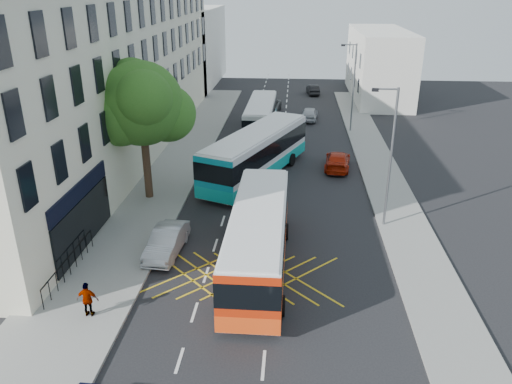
% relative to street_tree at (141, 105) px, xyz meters
% --- Properties ---
extents(ground, '(120.00, 120.00, 0.00)m').
position_rel_street_tree_xyz_m(ground, '(8.51, -14.97, -6.29)').
color(ground, black).
rests_on(ground, ground).
extents(pavement_left, '(5.00, 70.00, 0.15)m').
position_rel_street_tree_xyz_m(pavement_left, '(0.01, 0.03, -6.22)').
color(pavement_left, gray).
rests_on(pavement_left, ground).
extents(pavement_right, '(3.00, 70.00, 0.15)m').
position_rel_street_tree_xyz_m(pavement_right, '(16.01, 0.03, -6.22)').
color(pavement_right, gray).
rests_on(pavement_right, ground).
extents(terrace_main, '(8.30, 45.00, 13.50)m').
position_rel_street_tree_xyz_m(terrace_main, '(-5.49, 9.52, 0.46)').
color(terrace_main, '#EBE7C4').
rests_on(terrace_main, ground).
extents(terrace_far, '(8.00, 20.00, 10.00)m').
position_rel_street_tree_xyz_m(terrace_far, '(-5.49, 40.03, -1.29)').
color(terrace_far, silver).
rests_on(terrace_far, ground).
extents(building_right, '(6.00, 18.00, 8.00)m').
position_rel_street_tree_xyz_m(building_right, '(19.51, 33.03, -2.29)').
color(building_right, silver).
rests_on(building_right, ground).
extents(street_tree, '(6.30, 5.70, 8.80)m').
position_rel_street_tree_xyz_m(street_tree, '(0.00, 0.00, 0.00)').
color(street_tree, '#382619').
rests_on(street_tree, pavement_left).
extents(lamp_near, '(1.45, 0.15, 8.00)m').
position_rel_street_tree_xyz_m(lamp_near, '(14.71, -2.97, -1.68)').
color(lamp_near, slate).
rests_on(lamp_near, pavement_right).
extents(lamp_far, '(1.45, 0.15, 8.00)m').
position_rel_street_tree_xyz_m(lamp_far, '(14.71, 17.03, -1.68)').
color(lamp_far, slate).
rests_on(lamp_far, pavement_right).
extents(railings, '(0.08, 5.60, 1.14)m').
position_rel_street_tree_xyz_m(railings, '(-1.19, -9.67, -5.57)').
color(railings, black).
rests_on(railings, pavement_left).
extents(bus_near, '(2.89, 11.38, 3.20)m').
position_rel_street_tree_xyz_m(bus_near, '(7.81, -8.07, -4.61)').
color(bus_near, silver).
rests_on(bus_near, ground).
extents(bus_mid, '(7.22, 12.39, 3.44)m').
position_rel_street_tree_xyz_m(bus_mid, '(6.76, 4.52, -4.48)').
color(bus_mid, silver).
rests_on(bus_mid, ground).
extents(bus_far, '(2.73, 10.54, 2.95)m').
position_rel_street_tree_xyz_m(bus_far, '(6.29, 16.33, -4.74)').
color(bus_far, silver).
rests_on(bus_far, ground).
extents(parked_car_silver, '(1.72, 4.23, 1.37)m').
position_rel_street_tree_xyz_m(parked_car_silver, '(2.91, -7.00, -5.61)').
color(parked_car_silver, '#AAADB2').
rests_on(parked_car_silver, ground).
extents(red_hatchback, '(2.33, 4.66, 1.30)m').
position_rel_street_tree_xyz_m(red_hatchback, '(12.82, 6.77, -5.64)').
color(red_hatchback, '#A91D07').
rests_on(red_hatchback, ground).
extents(distant_car_grey, '(2.63, 5.03, 1.35)m').
position_rel_street_tree_xyz_m(distant_car_grey, '(6.70, 24.09, -5.62)').
color(distant_car_grey, '#393B40').
rests_on(distant_car_grey, ground).
extents(distant_car_silver, '(2.04, 4.14, 1.36)m').
position_rel_street_tree_xyz_m(distant_car_silver, '(11.01, 21.18, -5.61)').
color(distant_car_silver, '#B8BBC1').
rests_on(distant_car_silver, ground).
extents(distant_car_dark, '(1.72, 3.81, 1.21)m').
position_rel_street_tree_xyz_m(distant_car_dark, '(11.72, 34.07, -5.69)').
color(distant_car_dark, black).
rests_on(distant_car_dark, ground).
extents(pedestrian_far, '(0.95, 0.41, 1.60)m').
position_rel_street_tree_xyz_m(pedestrian_far, '(0.96, -12.71, -5.34)').
color(pedestrian_far, gray).
rests_on(pedestrian_far, pavement_left).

